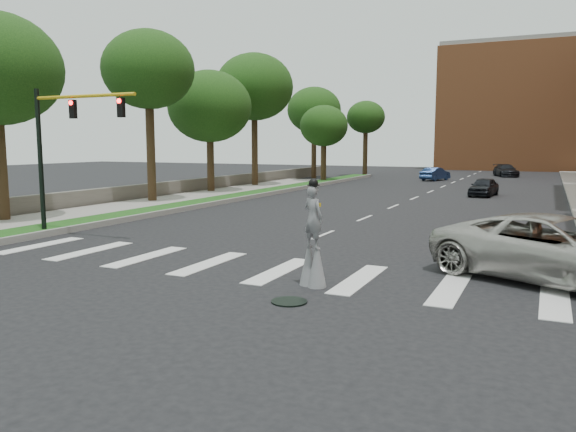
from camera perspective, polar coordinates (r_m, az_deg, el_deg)
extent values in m
plane|color=black|center=(17.19, -6.20, -5.85)|extent=(160.00, 160.00, 0.00)
cube|color=#174614|center=(39.98, -5.53, 1.91)|extent=(2.00, 60.00, 0.25)
cube|color=gray|center=(39.46, -4.21, 1.88)|extent=(0.20, 60.00, 0.28)
cube|color=gray|center=(33.81, -18.60, 0.50)|extent=(4.00, 60.00, 0.18)
cube|color=#59544C|center=(44.60, -10.34, 2.94)|extent=(0.50, 56.00, 1.10)
cylinder|color=black|center=(14.10, 0.12, -8.68)|extent=(0.90, 0.90, 0.04)
cube|color=#AF6337|center=(92.48, 23.60, 9.94)|extent=(26.00, 14.00, 18.00)
cylinder|color=black|center=(26.22, -23.84, 4.97)|extent=(0.20, 0.20, 6.20)
cylinder|color=gold|center=(24.39, -20.06, 11.37)|extent=(5.20, 0.14, 0.14)
cube|color=black|center=(24.78, -21.01, 10.09)|extent=(0.28, 0.18, 0.75)
cylinder|color=#FF0C0C|center=(24.72, -21.20, 10.67)|extent=(0.18, 0.06, 0.18)
cube|color=black|center=(23.06, -16.60, 10.51)|extent=(0.28, 0.18, 0.75)
cylinder|color=#FF0C0C|center=(23.00, -16.79, 11.14)|extent=(0.18, 0.06, 0.18)
cylinder|color=#312213|center=(15.46, 2.97, -5.33)|extent=(0.07, 0.07, 1.05)
cylinder|color=#312213|center=(15.68, 2.13, -5.14)|extent=(0.07, 0.07, 1.05)
cone|color=slate|center=(15.43, 2.97, -4.85)|extent=(0.52, 0.52, 1.31)
cone|color=slate|center=(15.65, 2.13, -4.67)|extent=(0.52, 0.52, 1.31)
imported|color=slate|center=(15.32, 2.58, -0.13)|extent=(0.75, 0.63, 1.74)
sphere|color=black|center=(15.23, 2.60, 3.34)|extent=(0.26, 0.26, 0.26)
cylinder|color=black|center=(15.23, 2.60, 3.15)|extent=(0.34, 0.34, 0.02)
cube|color=gold|center=(15.37, 2.96, 1.68)|extent=(0.22, 0.05, 0.10)
imported|color=#ADABA4|center=(17.56, 25.61, -3.08)|extent=(7.57, 5.69, 1.91)
imported|color=black|center=(44.45, 19.27, 2.82)|extent=(2.09, 4.22, 1.38)
imported|color=navy|center=(61.57, 14.73, 4.15)|extent=(2.67, 4.42, 1.38)
imported|color=black|center=(71.46, 21.26, 4.34)|extent=(3.60, 5.40, 1.45)
cylinder|color=#312213|center=(30.94, -27.15, 4.77)|extent=(0.56, 0.56, 5.88)
cylinder|color=#312213|center=(38.06, -13.77, 6.67)|extent=(0.56, 0.56, 7.16)
ellipsoid|color=#14330F|center=(38.35, -14.01, 14.25)|extent=(5.94, 5.94, 5.05)
cylinder|color=#312213|center=(44.90, -7.88, 5.60)|extent=(0.56, 0.56, 5.14)
ellipsoid|color=#14330F|center=(44.96, -7.98, 10.97)|extent=(6.56, 6.56, 5.57)
cylinder|color=#312213|center=(51.06, -3.40, 7.00)|extent=(0.56, 0.56, 7.16)
ellipsoid|color=#14330F|center=(51.31, -3.45, 12.96)|extent=(6.98, 6.98, 5.93)
cylinder|color=#312213|center=(63.52, 2.64, 6.61)|extent=(0.56, 0.56, 6.10)
ellipsoid|color=#14330F|center=(63.62, 2.67, 10.71)|extent=(6.00, 6.00, 5.10)
cylinder|color=#312213|center=(57.08, 3.63, 5.68)|extent=(0.56, 0.56, 4.45)
ellipsoid|color=#14330F|center=(57.08, 3.66, 9.13)|extent=(4.84, 4.84, 4.11)
cylinder|color=#312213|center=(68.49, 7.85, 6.52)|extent=(0.56, 0.56, 5.89)
ellipsoid|color=#14330F|center=(68.56, 7.91, 9.93)|extent=(4.55, 4.55, 3.87)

